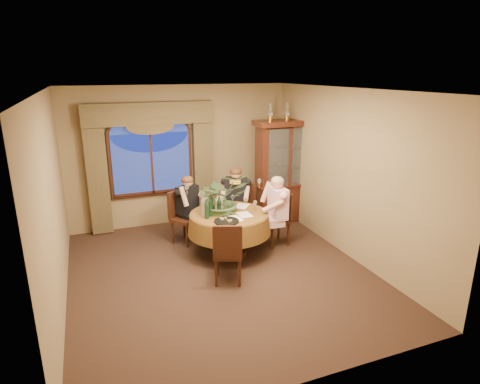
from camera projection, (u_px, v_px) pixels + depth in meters
name	position (u px, v px, depth m)	size (l,w,h in m)	color
floor	(221.00, 273.00, 6.31)	(5.00, 5.00, 0.00)	black
wall_back	(181.00, 156.00, 8.13)	(4.50, 4.50, 0.00)	olive
wall_right	(348.00, 174.00, 6.68)	(5.00, 5.00, 0.00)	olive
ceiling	(218.00, 90.00, 5.49)	(5.00, 5.00, 0.00)	white
window	(152.00, 164.00, 7.89)	(1.62, 0.10, 1.32)	navy
arched_transom	(149.00, 124.00, 7.66)	(1.60, 0.06, 0.44)	navy
drapery_left	(97.00, 175.00, 7.52)	(0.38, 0.14, 2.32)	#4C4128
drapery_right	(203.00, 166.00, 8.24)	(0.38, 0.14, 2.32)	#4C4128
swag_valance	(149.00, 114.00, 7.53)	(2.45, 0.16, 0.42)	#4C4128
dining_table	(229.00, 234.00, 6.88)	(1.41, 1.41, 0.75)	maroon
china_cabinet	(285.00, 172.00, 8.25)	(1.31, 0.52, 2.11)	#33150E
oil_lamp_left	(270.00, 112.00, 7.77)	(0.11, 0.11, 0.34)	#A5722D
oil_lamp_center	(287.00, 112.00, 7.90)	(0.11, 0.11, 0.34)	#A5722D
oil_lamp_right	(303.00, 111.00, 8.02)	(0.11, 0.11, 0.34)	#A5722D
chair_right	(276.00, 219.00, 7.24)	(0.42, 0.42, 0.96)	black
chair_back_right	(243.00, 210.00, 7.73)	(0.42, 0.42, 0.96)	black
chair_back	(185.00, 218.00, 7.32)	(0.42, 0.42, 0.96)	black
chair_front_left	(228.00, 252.00, 5.95)	(0.42, 0.42, 0.96)	black
person_pink	(278.00, 212.00, 7.07)	(0.47, 0.43, 1.32)	beige
person_back	(188.00, 208.00, 7.38)	(0.45, 0.41, 1.25)	black
person_scarf	(236.00, 200.00, 7.72)	(0.47, 0.43, 1.32)	black
stoneware_vase	(220.00, 204.00, 6.80)	(0.14, 0.14, 0.27)	#97805F
centerpiece_plant	(222.00, 178.00, 6.70)	(0.87, 0.97, 0.75)	#39532E
olive_bowl	(232.00, 213.00, 6.72)	(0.14, 0.14, 0.04)	#506032
cheese_platter	(227.00, 221.00, 6.36)	(0.40, 0.40, 0.02)	black
wine_bottle_0	(203.00, 206.00, 6.63)	(0.07, 0.07, 0.33)	tan
wine_bottle_1	(219.00, 206.00, 6.63)	(0.07, 0.07, 0.33)	black
wine_bottle_2	(207.00, 209.00, 6.47)	(0.07, 0.07, 0.33)	black
wine_bottle_3	(211.00, 203.00, 6.78)	(0.07, 0.07, 0.33)	black
wine_bottle_4	(211.00, 207.00, 6.58)	(0.07, 0.07, 0.33)	black
wine_bottle_5	(217.00, 205.00, 6.67)	(0.07, 0.07, 0.33)	tan
tasting_paper_0	(245.00, 215.00, 6.68)	(0.21, 0.30, 0.00)	white
tasting_paper_1	(242.00, 206.00, 7.10)	(0.21, 0.30, 0.00)	white
tasting_paper_2	(234.00, 219.00, 6.50)	(0.21, 0.30, 0.00)	white
wine_glass_person_pink	(255.00, 205.00, 6.88)	(0.07, 0.07, 0.18)	silver
wine_glass_person_back	(208.00, 203.00, 7.02)	(0.07, 0.07, 0.18)	silver
wine_glass_person_scarf	(233.00, 199.00, 7.19)	(0.07, 0.07, 0.18)	silver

